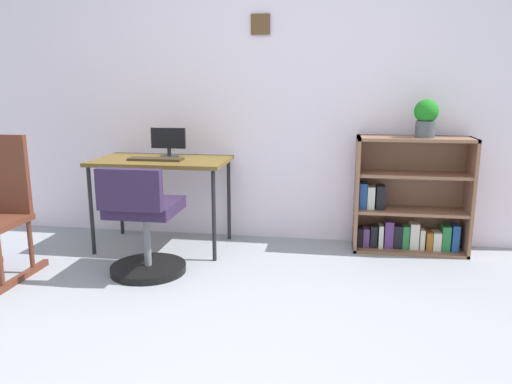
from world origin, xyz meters
The scene contains 8 objects.
ground_plane centered at (0.00, 0.00, 0.00)m, with size 6.24×6.24×0.00m, color gray.
wall_back centered at (0.00, 2.15, 1.28)m, with size 5.20×0.12×2.57m.
desk centered at (-0.88, 1.72, 0.66)m, with size 1.03×0.61×0.71m.
monitor centered at (-0.85, 1.81, 0.83)m, with size 0.28×0.15×0.23m.
keyboard centered at (-0.90, 1.65, 0.72)m, with size 0.42×0.13×0.02m, color #352B1A.
office_chair centered at (-0.81, 1.12, 0.34)m, with size 0.52×0.55×0.77m.
bookshelf_low centered at (1.03, 1.95, 0.39)m, with size 0.86×0.30×0.89m.
potted_plant_on_shelf centered at (1.11, 1.90, 1.05)m, with size 0.18×0.18×0.28m.
Camera 1 is at (0.43, -1.91, 1.28)m, focal length 34.49 mm.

